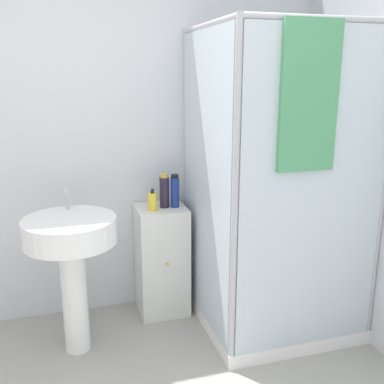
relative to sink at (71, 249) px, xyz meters
The scene contains 7 objects.
wall_back 0.79m from the sink, 75.16° to the left, with size 6.40×0.06×2.50m, color silver.
shower_enclosure 1.27m from the sink, ahead, with size 0.97×1.00×1.98m.
vanity_cabinet 0.75m from the sink, 27.26° to the left, with size 0.34×0.35×0.79m.
sink is the anchor object (origin of this frame).
soap_dispenser 0.64m from the sink, 25.48° to the left, with size 0.06×0.06×0.15m.
shampoo_bottle_tall_black 0.76m from the sink, 25.78° to the left, with size 0.07×0.07×0.24m.
shampoo_bottle_blue 0.81m from the sink, 22.52° to the left, with size 0.06×0.06×0.23m.
Camera 1 is at (-0.16, -1.42, 1.69)m, focal length 42.00 mm.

